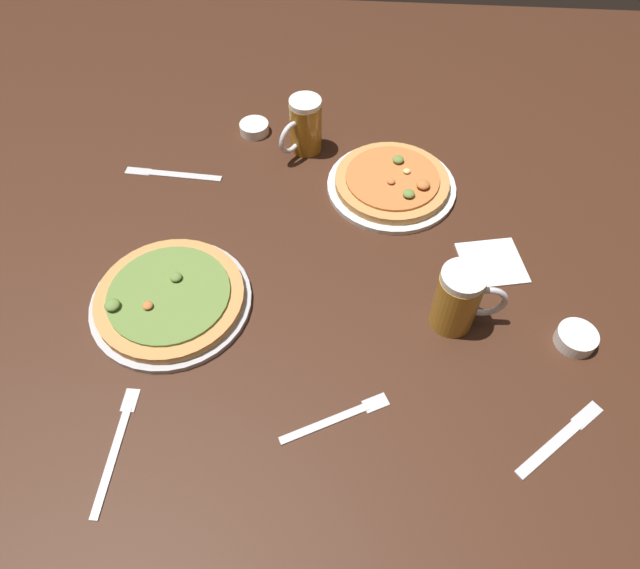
{
  "coord_description": "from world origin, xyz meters",
  "views": [
    {
      "loc": [
        0.05,
        -0.68,
        0.92
      ],
      "look_at": [
        0.0,
        0.0,
        0.02
      ],
      "focal_mm": 31.82,
      "sensor_mm": 36.0,
      "label": 1
    }
  ],
  "objects_px": {
    "pizza_plate_far": "(392,183)",
    "ramekin_butter": "(254,128)",
    "beer_mug_dark": "(304,126)",
    "knife_spare": "(172,174)",
    "ramekin_sauce": "(576,338)",
    "napkin_folded": "(492,262)",
    "pizza_plate_near": "(170,299)",
    "fork_spare": "(116,446)",
    "beer_mug_amber": "(459,299)",
    "fork_left": "(338,418)",
    "knife_right": "(561,438)"
  },
  "relations": [
    {
      "from": "pizza_plate_near",
      "to": "fork_spare",
      "type": "height_order",
      "value": "pizza_plate_near"
    },
    {
      "from": "fork_left",
      "to": "ramekin_sauce",
      "type": "bearing_deg",
      "value": 23.19
    },
    {
      "from": "knife_right",
      "to": "beer_mug_dark",
      "type": "bearing_deg",
      "value": 124.64
    },
    {
      "from": "fork_left",
      "to": "knife_spare",
      "type": "xyz_separation_m",
      "value": [
        -0.43,
        0.59,
        0.0
      ]
    },
    {
      "from": "fork_left",
      "to": "knife_right",
      "type": "bearing_deg",
      "value": -1.38
    },
    {
      "from": "knife_spare",
      "to": "fork_left",
      "type": "bearing_deg",
      "value": -54.06
    },
    {
      "from": "ramekin_sauce",
      "to": "fork_left",
      "type": "xyz_separation_m",
      "value": [
        -0.44,
        -0.19,
        -0.01
      ]
    },
    {
      "from": "beer_mug_amber",
      "to": "ramekin_butter",
      "type": "height_order",
      "value": "beer_mug_amber"
    },
    {
      "from": "pizza_plate_near",
      "to": "ramekin_sauce",
      "type": "height_order",
      "value": "pizza_plate_near"
    },
    {
      "from": "fork_spare",
      "to": "ramekin_butter",
      "type": "bearing_deg",
      "value": 82.51
    },
    {
      "from": "pizza_plate_near",
      "to": "ramekin_sauce",
      "type": "distance_m",
      "value": 0.78
    },
    {
      "from": "pizza_plate_near",
      "to": "fork_spare",
      "type": "distance_m",
      "value": 0.3
    },
    {
      "from": "pizza_plate_near",
      "to": "pizza_plate_far",
      "type": "height_order",
      "value": "same"
    },
    {
      "from": "ramekin_sauce",
      "to": "fork_left",
      "type": "distance_m",
      "value": 0.47
    },
    {
      "from": "pizza_plate_far",
      "to": "ramekin_butter",
      "type": "relative_size",
      "value": 4.06
    },
    {
      "from": "fork_spare",
      "to": "knife_spare",
      "type": "relative_size",
      "value": 0.96
    },
    {
      "from": "beer_mug_amber",
      "to": "ramekin_sauce",
      "type": "xyz_separation_m",
      "value": [
        0.23,
        -0.03,
        -0.06
      ]
    },
    {
      "from": "ramekin_sauce",
      "to": "knife_spare",
      "type": "distance_m",
      "value": 0.95
    },
    {
      "from": "ramekin_butter",
      "to": "knife_right",
      "type": "bearing_deg",
      "value": -50.83
    },
    {
      "from": "knife_right",
      "to": "pizza_plate_far",
      "type": "bearing_deg",
      "value": 115.54
    },
    {
      "from": "beer_mug_dark",
      "to": "ramekin_butter",
      "type": "distance_m",
      "value": 0.16
    },
    {
      "from": "pizza_plate_near",
      "to": "fork_left",
      "type": "xyz_separation_m",
      "value": [
        0.34,
        -0.22,
        -0.01
      ]
    },
    {
      "from": "beer_mug_amber",
      "to": "knife_right",
      "type": "height_order",
      "value": "beer_mug_amber"
    },
    {
      "from": "ramekin_sauce",
      "to": "pizza_plate_far",
      "type": "bearing_deg",
      "value": 130.85
    },
    {
      "from": "beer_mug_amber",
      "to": "knife_spare",
      "type": "xyz_separation_m",
      "value": [
        -0.64,
        0.37,
        -0.07
      ]
    },
    {
      "from": "pizza_plate_far",
      "to": "napkin_folded",
      "type": "distance_m",
      "value": 0.3
    },
    {
      "from": "ramekin_sauce",
      "to": "fork_left",
      "type": "height_order",
      "value": "ramekin_sauce"
    },
    {
      "from": "beer_mug_dark",
      "to": "ramekin_sauce",
      "type": "relative_size",
      "value": 1.83
    },
    {
      "from": "beer_mug_amber",
      "to": "ramekin_sauce",
      "type": "relative_size",
      "value": 1.9
    },
    {
      "from": "ramekin_sauce",
      "to": "fork_spare",
      "type": "relative_size",
      "value": 0.33
    },
    {
      "from": "pizza_plate_far",
      "to": "fork_spare",
      "type": "relative_size",
      "value": 1.33
    },
    {
      "from": "beer_mug_dark",
      "to": "knife_spare",
      "type": "relative_size",
      "value": 0.58
    },
    {
      "from": "napkin_folded",
      "to": "fork_spare",
      "type": "bearing_deg",
      "value": -146.22
    },
    {
      "from": "ramekin_butter",
      "to": "fork_spare",
      "type": "relative_size",
      "value": 0.33
    },
    {
      "from": "beer_mug_dark",
      "to": "beer_mug_amber",
      "type": "relative_size",
      "value": 0.96
    },
    {
      "from": "fork_left",
      "to": "knife_spare",
      "type": "relative_size",
      "value": 0.8
    },
    {
      "from": "pizza_plate_far",
      "to": "pizza_plate_near",
      "type": "bearing_deg",
      "value": -140.04
    },
    {
      "from": "beer_mug_amber",
      "to": "knife_spare",
      "type": "relative_size",
      "value": 0.61
    },
    {
      "from": "pizza_plate_near",
      "to": "fork_left",
      "type": "height_order",
      "value": "pizza_plate_near"
    },
    {
      "from": "knife_spare",
      "to": "beer_mug_amber",
      "type": "bearing_deg",
      "value": -30.18
    },
    {
      "from": "ramekin_butter",
      "to": "napkin_folded",
      "type": "bearing_deg",
      "value": -35.34
    },
    {
      "from": "beer_mug_dark",
      "to": "knife_spare",
      "type": "bearing_deg",
      "value": -158.74
    },
    {
      "from": "knife_right",
      "to": "knife_spare",
      "type": "distance_m",
      "value": 1.0
    },
    {
      "from": "ramekin_sauce",
      "to": "ramekin_butter",
      "type": "distance_m",
      "value": 0.9
    },
    {
      "from": "beer_mug_amber",
      "to": "fork_spare",
      "type": "height_order",
      "value": "beer_mug_amber"
    },
    {
      "from": "beer_mug_dark",
      "to": "ramekin_butter",
      "type": "relative_size",
      "value": 1.87
    },
    {
      "from": "knife_right",
      "to": "knife_spare",
      "type": "relative_size",
      "value": 0.72
    },
    {
      "from": "fork_spare",
      "to": "ramekin_sauce",
      "type": "bearing_deg",
      "value": 18.23
    },
    {
      "from": "pizza_plate_far",
      "to": "fork_spare",
      "type": "distance_m",
      "value": 0.8
    },
    {
      "from": "pizza_plate_near",
      "to": "fork_left",
      "type": "distance_m",
      "value": 0.41
    }
  ]
}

